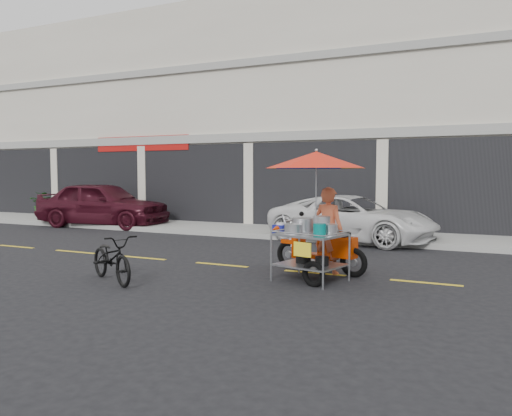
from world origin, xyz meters
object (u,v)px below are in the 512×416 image
at_px(white_pickup, 352,219).
at_px(food_vendor_rig, 319,198).
at_px(maroon_sedan, 103,204).
at_px(near_bicycle, 112,258).

distance_m(white_pickup, food_vendor_rig, 5.08).
bearing_deg(white_pickup, maroon_sedan, 98.75).
bearing_deg(near_bicycle, white_pickup, 7.57).
relative_size(maroon_sedan, white_pickup, 1.02).
relative_size(white_pickup, food_vendor_rig, 1.98).
height_order(white_pickup, food_vendor_rig, food_vendor_rig).
relative_size(near_bicycle, food_vendor_rig, 0.69).
relative_size(white_pickup, near_bicycle, 2.87).
xyz_separation_m(white_pickup, near_bicycle, (-2.51, -6.81, -0.22)).
relative_size(maroon_sedan, food_vendor_rig, 2.03).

